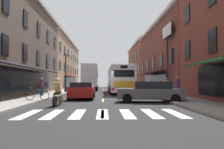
{
  "coord_description": "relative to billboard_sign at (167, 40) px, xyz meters",
  "views": [
    {
      "loc": [
        0.05,
        -19.05,
        1.44
      ],
      "look_at": [
        1.05,
        4.97,
        2.31
      ],
      "focal_mm": 32.05,
      "sensor_mm": 36.0,
      "label": 1
    }
  ],
  "objects": [
    {
      "name": "billboard_sign",
      "position": [
        0.0,
        0.0,
        0.0
      ],
      "size": [
        0.4,
        3.07,
        7.65
      ],
      "color": "black",
      "rests_on": "sidewalk_right"
    },
    {
      "name": "transit_bus",
      "position": [
        -5.04,
        3.9,
        -4.3
      ],
      "size": [
        2.71,
        11.59,
        3.28
      ],
      "color": "silver",
      "rests_on": "ground"
    },
    {
      "name": "sidewalk_right",
      "position": [
        -1.15,
        -2.52,
        -5.95
      ],
      "size": [
        3.0,
        80.0,
        0.14
      ],
      "primitive_type": "cube",
      "color": "gray",
      "rests_on": "ground"
    },
    {
      "name": "ground_plane",
      "position": [
        -7.05,
        -2.52,
        -6.07
      ],
      "size": [
        34.8,
        80.0,
        0.1
      ],
      "primitive_type": "cube",
      "color": "#28282B"
    },
    {
      "name": "box_truck",
      "position": [
        -9.2,
        10.74,
        -3.95
      ],
      "size": [
        2.57,
        7.17,
        4.11
      ],
      "color": "#B21E19",
      "rests_on": "ground"
    },
    {
      "name": "sidewalk_left",
      "position": [
        -12.95,
        -2.52,
        -5.95
      ],
      "size": [
        3.0,
        80.0,
        0.14
      ],
      "primitive_type": "cube",
      "color": "gray",
      "rests_on": "ground"
    },
    {
      "name": "sedan_near",
      "position": [
        -9.33,
        20.0,
        -5.29
      ],
      "size": [
        2.01,
        4.64,
        1.42
      ],
      "color": "#515154",
      "rests_on": "ground"
    },
    {
      "name": "crosswalk_near",
      "position": [
        -7.05,
        -12.52,
        -6.01
      ],
      "size": [
        7.1,
        2.8,
        0.01
      ],
      "color": "silver",
      "rests_on": "ground"
    },
    {
      "name": "pedestrian_mid",
      "position": [
        -1.33,
        -6.38,
        -5.0
      ],
      "size": [
        0.36,
        0.36,
        1.7
      ],
      "rotation": [
        0.0,
        0.0,
        0.49
      ],
      "color": "#4C4C51",
      "rests_on": "sidewalk_right"
    },
    {
      "name": "storefront_row_right",
      "position": [
        4.33,
        -3.16,
        -0.68
      ],
      "size": [
        9.44,
        79.9,
        11.16
      ],
      "color": "brown",
      "rests_on": "ground"
    },
    {
      "name": "lane_centre_dashes",
      "position": [
        -7.05,
        -2.77,
        -6.01
      ],
      "size": [
        0.14,
        73.9,
        0.01
      ],
      "color": "#DBCC4C",
      "rests_on": "ground"
    },
    {
      "name": "pedestrian_far",
      "position": [
        -1.12,
        -3.1,
        -5.01
      ],
      "size": [
        0.36,
        0.36,
        1.7
      ],
      "rotation": [
        0.0,
        0.0,
        2.2
      ],
      "color": "navy",
      "rests_on": "sidewalk_right"
    },
    {
      "name": "bicycle_near",
      "position": [
        -11.66,
        -7.33,
        -5.52
      ],
      "size": [
        1.71,
        0.48,
        0.91
      ],
      "color": "black",
      "rests_on": "sidewalk_left"
    },
    {
      "name": "sedan_far",
      "position": [
        -8.79,
        -4.58,
        -5.3
      ],
      "size": [
        2.04,
        4.43,
        1.39
      ],
      "color": "maroon",
      "rests_on": "ground"
    },
    {
      "name": "street_lamp_twin",
      "position": [
        -11.87,
        4.11,
        -3.13
      ],
      "size": [
        1.42,
        0.32,
        4.94
      ],
      "color": "black",
      "rests_on": "sidewalk_left"
    },
    {
      "name": "sedan_mid",
      "position": [
        -3.67,
        -7.53,
        -5.28
      ],
      "size": [
        4.78,
        2.43,
        1.46
      ],
      "color": "#515154",
      "rests_on": "ground"
    },
    {
      "name": "pedestrian_near",
      "position": [
        -12.79,
        -2.61,
        -5.01
      ],
      "size": [
        0.47,
        0.52,
        1.65
      ],
      "rotation": [
        0.0,
        0.0,
        0.59
      ],
      "color": "navy",
      "rests_on": "sidewalk_left"
    },
    {
      "name": "motorcycle_rider",
      "position": [
        -9.75,
        -9.46,
        -5.31
      ],
      "size": [
        0.62,
        2.07,
        1.66
      ],
      "color": "black",
      "rests_on": "ground"
    }
  ]
}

